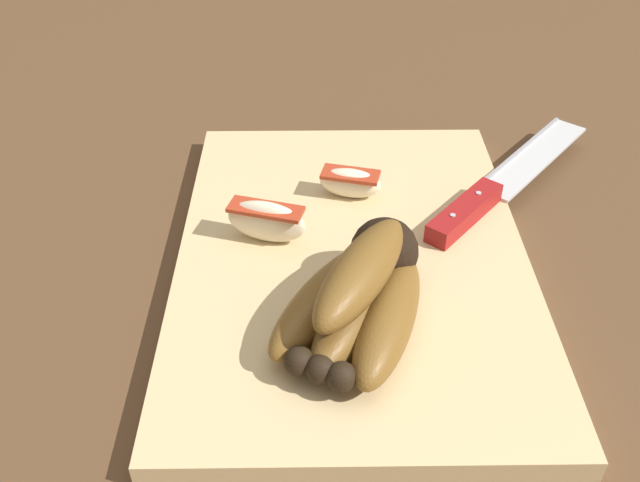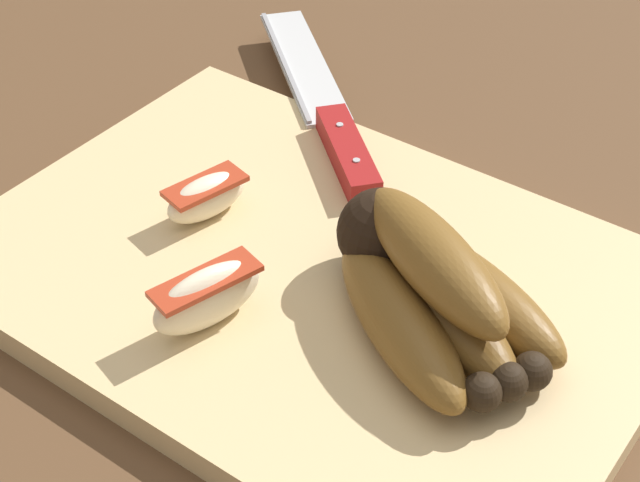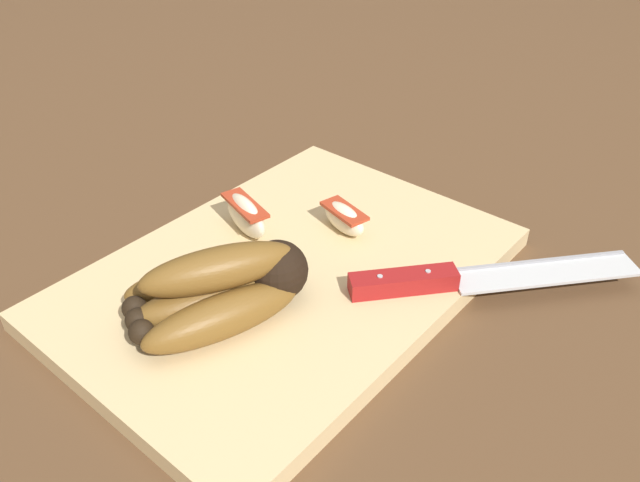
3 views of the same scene
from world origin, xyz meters
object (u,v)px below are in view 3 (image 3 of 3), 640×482
(banana_bunch, at_px, (223,289))
(apple_wedge_middle, at_px, (344,218))
(chefs_knife, at_px, (454,278))
(apple_wedge_near, at_px, (246,215))

(banana_bunch, relative_size, apple_wedge_middle, 2.65)
(chefs_knife, relative_size, apple_wedge_middle, 3.72)
(banana_bunch, xyz_separation_m, apple_wedge_near, (-0.10, -0.08, -0.01))
(apple_wedge_middle, bearing_deg, banana_bunch, -0.01)
(banana_bunch, height_order, apple_wedge_near, banana_bunch)
(chefs_knife, xyz_separation_m, apple_wedge_near, (0.06, -0.21, 0.01))
(apple_wedge_near, relative_size, apple_wedge_middle, 1.18)
(banana_bunch, height_order, apple_wedge_middle, banana_bunch)
(banana_bunch, bearing_deg, apple_wedge_near, -143.07)
(banana_bunch, distance_m, apple_wedge_middle, 0.17)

